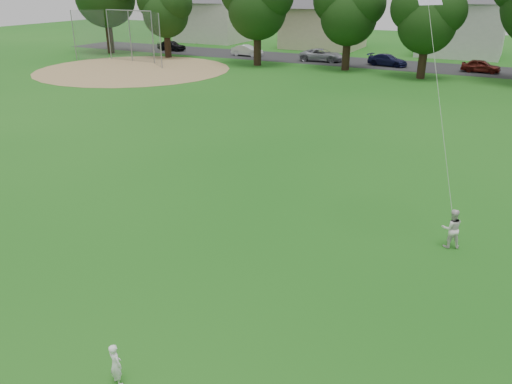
% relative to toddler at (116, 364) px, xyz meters
% --- Properties ---
extents(ground, '(160.00, 160.00, 0.00)m').
position_rel_toddler_xyz_m(ground, '(0.22, 3.41, -0.48)').
color(ground, '#165C15').
rests_on(ground, ground).
extents(street, '(90.00, 7.00, 0.01)m').
position_rel_toddler_xyz_m(street, '(0.22, 45.41, -0.48)').
color(street, '#2D2D30').
rests_on(street, ground).
extents(dirt_infield, '(18.00, 18.00, 0.02)m').
position_rel_toddler_xyz_m(dirt_infield, '(-25.78, 31.41, -0.47)').
color(dirt_infield, '#9E7F51').
rests_on(dirt_infield, ground).
extents(toddler, '(0.41, 0.33, 0.96)m').
position_rel_toddler_xyz_m(toddler, '(0.00, 0.00, 0.00)').
color(toddler, white).
rests_on(toddler, ground).
extents(older_boy, '(0.76, 0.69, 1.27)m').
position_rel_toddler_xyz_m(older_boy, '(5.26, 9.09, 0.15)').
color(older_boy, silver).
rests_on(older_boy, ground).
extents(kite, '(1.35, 1.17, 7.13)m').
position_rel_toddler_xyz_m(kite, '(4.44, 9.09, 3.72)').
color(kite, white).
rests_on(kite, ground).
extents(baseball_backstop, '(11.35, 2.57, 4.97)m').
position_rel_toddler_xyz_m(baseball_backstop, '(-29.45, 35.04, 2.00)').
color(baseball_backstop, gray).
rests_on(baseball_backstop, ground).
extents(parked_cars, '(46.48, 2.48, 1.25)m').
position_rel_toddler_xyz_m(parked_cars, '(-9.85, 44.41, 0.12)').
color(parked_cars, black).
rests_on(parked_cars, ground).
extents(house_row, '(77.01, 13.50, 10.11)m').
position_rel_toddler_xyz_m(house_row, '(1.08, 55.41, 4.34)').
color(house_row, beige).
rests_on(house_row, ground).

